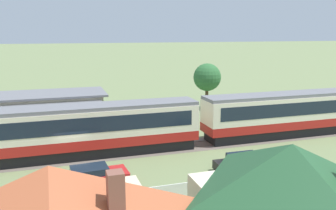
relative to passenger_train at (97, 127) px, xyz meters
name	(u,v)px	position (x,y,z in m)	size (l,w,h in m)	color
ground_plane	(72,160)	(-2.08, -0.73, -2.33)	(600.00, 600.00, 0.00)	#707F51
passenger_train	(97,127)	(0.00, 0.00, 0.00)	(54.71, 2.90, 4.19)	#AD1E19
railway_track	(0,164)	(-7.36, 0.00, -2.32)	(117.49, 3.60, 0.04)	#665B51
station_building	(42,111)	(-4.48, 9.64, -0.42)	(12.95, 7.31, 3.76)	#BCB293
cottage_dark_green_roof_2	(288,208)	(5.65, -17.19, 0.61)	(6.50, 7.58, 5.65)	beige
parked_car_red	(91,176)	(-1.13, -5.90, -1.71)	(4.82, 2.15, 1.28)	red
parked_car_black	(245,163)	(9.70, -6.91, -1.71)	(4.44, 1.93, 1.30)	black
yard_tree_2	(207,77)	(15.77, 13.64, 1.82)	(3.58, 3.58, 5.96)	#4C3823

